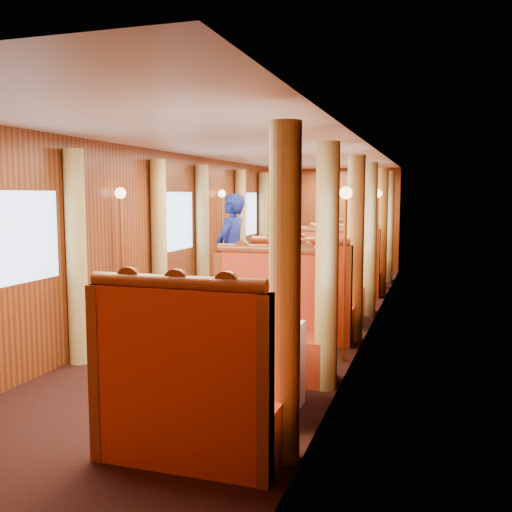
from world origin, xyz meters
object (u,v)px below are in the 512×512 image
at_px(banquette_near_fwd, 188,403).
at_px(banquette_mid_aft, 330,284).
at_px(table_mid, 318,298).
at_px(table_far, 352,268).
at_px(rose_vase_far, 355,241).
at_px(banquette_far_fwd, 345,272).
at_px(teapot_right, 232,321).
at_px(teapot_back, 223,316).
at_px(rose_vase_mid, 316,260).
at_px(passenger, 328,266).
at_px(banquette_mid_fwd, 302,308).
at_px(banquette_far_aft, 359,260).
at_px(tea_tray, 227,325).
at_px(teapot_left, 212,318).
at_px(steward, 231,252).
at_px(banquette_near_aft, 270,335).
at_px(fruit_plate, 263,328).
at_px(table_near, 237,367).

relative_size(banquette_near_fwd, banquette_mid_aft, 1.00).
relative_size(table_mid, banquette_mid_aft, 0.78).
height_order(table_far, rose_vase_far, rose_vase_far).
distance_m(table_mid, banquette_far_fwd, 2.49).
bearing_deg(table_mid, teapot_right, -89.69).
relative_size(teapot_back, rose_vase_mid, 0.43).
relative_size(banquette_near_fwd, passenger, 1.76).
distance_m(banquette_mid_fwd, banquette_far_fwd, 3.50).
distance_m(table_mid, teapot_back, 3.48).
relative_size(teapot_right, rose_vase_mid, 0.47).
height_order(teapot_back, rose_vase_far, rose_vase_far).
relative_size(banquette_mid_aft, banquette_far_aft, 1.00).
height_order(table_mid, banquette_far_aft, banquette_far_aft).
distance_m(banquette_mid_aft, banquette_far_fwd, 1.47).
height_order(table_far, tea_tray, tea_tray).
height_order(banquette_near_fwd, teapot_back, banquette_near_fwd).
relative_size(banquette_mid_fwd, tea_tray, 3.94).
relative_size(teapot_left, teapot_right, 1.04).
xyz_separation_m(banquette_far_fwd, rose_vase_mid, (-0.03, -2.51, 0.50)).
bearing_deg(steward, teapot_back, 27.91).
bearing_deg(table_mid, passenger, 90.00).
relative_size(rose_vase_mid, passenger, 0.47).
relative_size(banquette_near_aft, passenger, 1.76).
height_order(teapot_right, rose_vase_far, rose_vase_far).
height_order(banquette_near_aft, teapot_left, banquette_near_aft).
bearing_deg(steward, table_mid, 77.56).
height_order(banquette_near_fwd, table_far, banquette_near_fwd).
relative_size(table_far, fruit_plate, 4.84).
bearing_deg(rose_vase_far, banquette_near_aft, -90.31).
distance_m(banquette_mid_aft, banquette_far_aft, 3.50).
distance_m(table_near, fruit_plate, 0.50).
bearing_deg(teapot_left, table_near, 48.38).
bearing_deg(rose_vase_far, teapot_right, -90.10).
bearing_deg(passenger, teapot_right, -89.75).
relative_size(table_mid, banquette_far_fwd, 0.78).
height_order(banquette_near_fwd, banquette_near_aft, same).
height_order(table_near, tea_tray, tea_tray).
xyz_separation_m(banquette_far_fwd, steward, (-1.55, -1.89, 0.51)).
relative_size(banquette_mid_aft, rose_vase_far, 3.72).
height_order(banquette_near_fwd, table_mid, banquette_near_fwd).
bearing_deg(table_near, table_far, 90.00).
height_order(table_near, fruit_plate, fruit_plate).
xyz_separation_m(teapot_right, passenger, (-0.02, 4.46, -0.08)).
xyz_separation_m(banquette_near_fwd, banquette_mid_aft, (0.00, 5.53, 0.00)).
bearing_deg(teapot_right, banquette_far_aft, 104.61).
bearing_deg(table_far, table_near, -90.00).
xyz_separation_m(banquette_mid_fwd, steward, (-1.55, 1.61, 0.51)).
bearing_deg(banquette_near_fwd, teapot_right, 88.67).
distance_m(banquette_near_aft, fruit_plate, 1.23).
relative_size(banquette_mid_fwd, teapot_right, 7.99).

